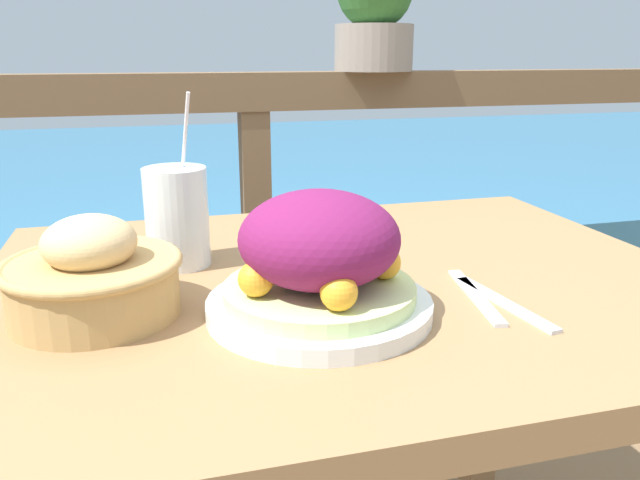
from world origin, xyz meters
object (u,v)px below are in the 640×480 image
bread_basket (93,276)px  potted_plant (374,13)px  salad_plate (320,263)px  drink_glass (177,217)px

bread_basket → potted_plant: potted_plant is taller
salad_plate → potted_plant: size_ratio=0.93×
drink_glass → bread_basket: (-0.10, -0.16, -0.02)m
bread_basket → salad_plate: bearing=-14.7°
salad_plate → bread_basket: bearing=165.3°
potted_plant → salad_plate: bearing=-113.2°
salad_plate → bread_basket: salad_plate is taller
drink_glass → bread_basket: drink_glass is taller
salad_plate → potted_plant: bearing=66.8°
potted_plant → bread_basket: bearing=-127.7°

